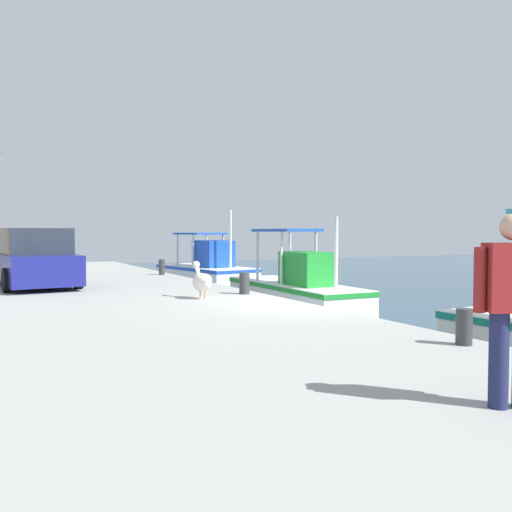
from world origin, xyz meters
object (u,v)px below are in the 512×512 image
at_px(fishing_boat_nearest, 207,271).
at_px(parked_car, 35,260).
at_px(fisherman_standing, 512,301).
at_px(mooring_bollard_third, 464,327).
at_px(mooring_bollard_nearest, 162,267).
at_px(pelican, 202,281).
at_px(mooring_bollard_second, 244,283).
at_px(fishing_boat_second, 296,290).

height_order(fishing_boat_nearest, parked_car, fishing_boat_nearest).
relative_size(fisherman_standing, mooring_bollard_third, 3.41).
bearing_deg(mooring_bollard_nearest, fisherman_standing, -6.35).
distance_m(parked_car, mooring_bollard_third, 11.56).
relative_size(fishing_boat_nearest, mooring_bollard_nearest, 10.34).
relative_size(fishing_boat_nearest, pelican, 5.71).
xyz_separation_m(fishing_boat_nearest, mooring_bollard_third, (16.34, -2.97, 0.39)).
bearing_deg(mooring_bollard_third, mooring_bollard_second, -180.00).
bearing_deg(pelican, fishing_boat_nearest, 157.56).
distance_m(fishing_boat_nearest, parked_car, 9.19).
bearing_deg(fisherman_standing, fishing_boat_nearest, 165.79).
relative_size(fishing_boat_second, parked_car, 1.33).
bearing_deg(mooring_bollard_second, fishing_boat_nearest, 163.11).
bearing_deg(fishing_boat_nearest, mooring_bollard_third, -10.30).
bearing_deg(pelican, mooring_bollard_third, 11.25).
bearing_deg(mooring_bollard_nearest, pelican, -10.09).
height_order(parked_car, mooring_bollard_second, parked_car).
distance_m(fishing_boat_second, parked_car, 7.21).
distance_m(fisherman_standing, mooring_bollard_third, 2.69).
xyz_separation_m(pelican, mooring_bollard_nearest, (-6.90, 1.23, -0.13)).
bearing_deg(mooring_bollard_nearest, mooring_bollard_second, 0.00).
height_order(pelican, mooring_bollard_second, pelican).
xyz_separation_m(pelican, fisherman_standing, (8.18, -0.45, 0.50)).
xyz_separation_m(fishing_boat_second, fisherman_standing, (10.23, -4.11, 1.09)).
relative_size(fishing_boat_nearest, fishing_boat_second, 0.97).
distance_m(fishing_boat_nearest, mooring_bollard_second, 10.23).
distance_m(fishing_boat_second, mooring_bollard_nearest, 5.44).
distance_m(parked_car, mooring_bollard_nearest, 4.88).
relative_size(pelican, mooring_bollard_third, 2.02).
bearing_deg(mooring_bollard_second, mooring_bollard_third, 0.00).
height_order(mooring_bollard_nearest, mooring_bollard_second, mooring_bollard_nearest).
height_order(fishing_boat_nearest, fishing_boat_second, fishing_boat_nearest).
xyz_separation_m(mooring_bollard_nearest, mooring_bollard_third, (13.08, 0.00, -0.03)).
relative_size(fishing_boat_second, mooring_bollard_third, 11.88).
bearing_deg(mooring_bollard_third, parked_car, -158.35).
xyz_separation_m(fishing_boat_nearest, fisherman_standing, (18.34, -4.65, 1.05)).
bearing_deg(pelican, fishing_boat_second, 119.28).
bearing_deg(fishing_boat_second, fisherman_standing, -21.89).
xyz_separation_m(fishing_boat_second, mooring_bollard_second, (1.67, -2.43, 0.45)).
height_order(fishing_boat_second, pelican, fishing_boat_second).
bearing_deg(mooring_bollard_second, mooring_bollard_nearest, 180.00).
bearing_deg(mooring_bollard_nearest, fishing_boat_nearest, 137.69).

